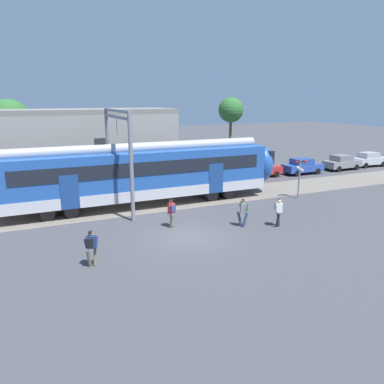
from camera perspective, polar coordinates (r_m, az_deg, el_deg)
ground_plane at (r=20.07m, az=-0.50°, el=-6.93°), size 160.00×160.00×0.00m
commuter_train at (r=24.81m, az=-26.84°, el=1.04°), size 38.05×3.07×4.73m
pedestrian_navy at (r=16.99m, az=-15.13°, el=-7.83°), size 0.66×0.56×1.67m
pedestrian_red at (r=21.31m, az=-3.13°, el=-2.87°), size 0.54×0.68×1.67m
pedestrian_grey at (r=21.61m, az=7.78°, el=-2.75°), size 0.58×0.64×1.67m
pedestrian_white at (r=22.01m, az=13.03°, el=-2.67°), size 0.58×0.62×1.67m
parked_car_red at (r=35.79m, az=10.39°, el=3.47°), size 4.09×1.94×1.54m
parked_car_blue at (r=38.27m, az=16.47°, el=3.80°), size 4.00×1.76×1.54m
parked_car_grey at (r=41.93m, az=21.88°, el=4.21°), size 4.05×1.86×1.54m
parked_car_silver at (r=45.26m, az=25.37°, el=4.52°), size 4.08×1.92×1.54m
catenary_gantry at (r=25.09m, az=-11.26°, el=7.19°), size 0.24×6.64×6.53m
crossing_signal at (r=28.46m, az=16.11°, el=2.99°), size 0.96×0.21×3.00m
background_building at (r=31.60m, az=-22.28°, el=5.74°), size 21.49×5.00×9.20m
street_tree_right at (r=43.49m, az=5.95°, el=12.24°), size 2.82×2.82×7.39m
street_tree_left at (r=37.19m, az=-26.09°, el=9.69°), size 3.78×3.78×7.20m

